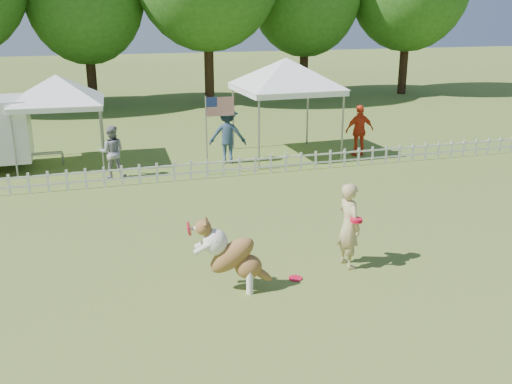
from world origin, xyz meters
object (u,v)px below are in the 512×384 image
handler (349,225)px  dog (233,255)px  flag_pole (207,136)px  spectator_b (228,135)px  spectator_a (112,152)px  frisbee_on_turf (295,278)px  canopy_tent_left (60,121)px  spectator_c (360,130)px  canopy_tent_right (286,109)px

handler → dog: handler is taller
flag_pole → spectator_b: flag_pole is taller
spectator_b → spectator_a: bearing=26.7°
dog → frisbee_on_turf: 1.41m
dog → flag_pole: size_ratio=0.57×
flag_pole → spectator_b: (0.97, 1.25, -0.27)m
spectator_a → spectator_b: bearing=-160.6°
handler → spectator_a: handler is taller
canopy_tent_left → spectator_c: size_ratio=1.62×
flag_pole → spectator_a: (-2.77, 0.56, -0.42)m
handler → dog: (-2.42, -0.35, -0.16)m
dog → canopy_tent_right: (4.33, 9.22, 0.93)m
flag_pole → handler: bearing=-81.4°
canopy_tent_right → spectator_a: (-5.90, -1.11, -0.83)m
spectator_c → canopy_tent_right: bearing=-16.7°
spectator_c → frisbee_on_turf: bearing=57.5°
handler → spectator_a: bearing=21.8°
spectator_b → canopy_tent_right: bearing=-153.2°
spectator_a → canopy_tent_left: bearing=-46.3°
canopy_tent_left → spectator_a: (1.44, -2.06, -0.63)m
canopy_tent_right → spectator_a: 6.06m
handler → frisbee_on_turf: handler is taller
flag_pole → spectator_a: 2.85m
flag_pole → spectator_c: 5.64m
spectator_a → spectator_c: bearing=-169.0°
canopy_tent_right → dog: bearing=-116.3°
dog → flag_pole: flag_pole is taller
dog → spectator_c: 10.82m
handler → dog: bearing=93.0°
flag_pole → frisbee_on_turf: bearing=-90.8°
canopy_tent_right → spectator_b: size_ratio=1.73×
flag_pole → dog: bearing=-100.0°
spectator_b → spectator_c: spectator_b is taller
dog → frisbee_on_turf: size_ratio=5.42×
canopy_tent_right → handler: bearing=-103.4°
spectator_a → flag_pole: bearing=177.5°
frisbee_on_turf → spectator_b: size_ratio=0.14×
handler → spectator_c: (4.35, 8.09, 0.03)m
canopy_tent_right → spectator_b: (-2.16, -0.41, -0.69)m
dog → canopy_tent_right: size_ratio=0.43×
frisbee_on_turf → spectator_c: (5.54, 8.33, 0.87)m
frisbee_on_turf → canopy_tent_left: size_ratio=0.09×
spectator_a → spectator_c: 8.34m
handler → flag_pole: bearing=4.2°
dog → spectator_c: bearing=66.4°
frisbee_on_turf → spectator_a: spectator_a is taller
canopy_tent_right → spectator_c: size_ratio=1.85×
dog → spectator_a: spectator_a is taller
dog → spectator_c: spectator_c is taller
handler → flag_pole: (-1.21, 7.21, 0.36)m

